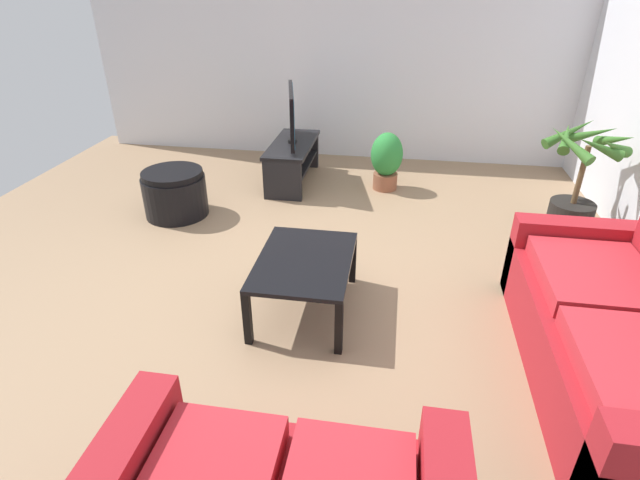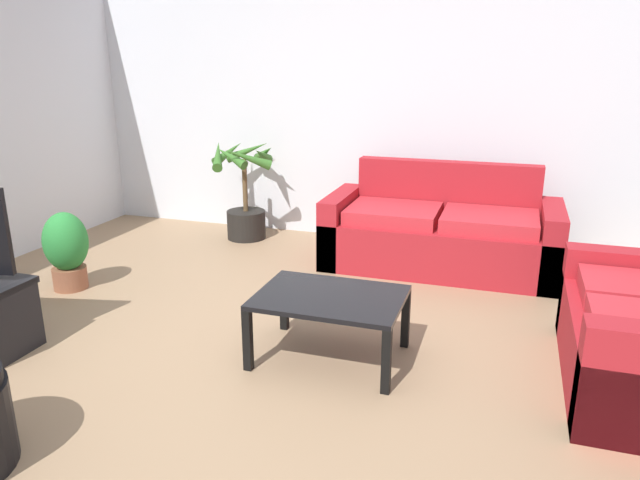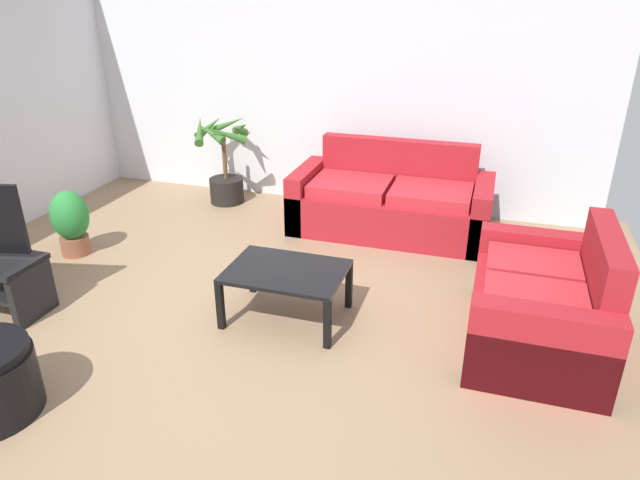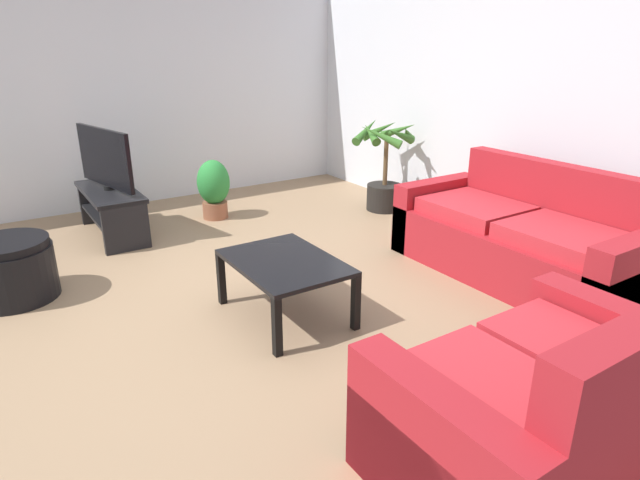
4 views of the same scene
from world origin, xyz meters
name	(u,v)px [view 3 (image 3 of 4)]	position (x,y,z in m)	size (l,w,h in m)	color
ground_plane	(218,331)	(0.00, 0.00, 0.00)	(6.60, 6.60, 0.00)	#937556
wall_back	(332,86)	(0.00, 3.00, 1.35)	(6.00, 0.06, 2.70)	silver
couch_main	(391,204)	(0.86, 2.28, 0.30)	(2.01, 0.90, 0.90)	maroon
couch_loveseat	(541,307)	(2.28, 0.58, 0.30)	(0.90, 1.40, 0.90)	maroon
coffee_table	(286,276)	(0.43, 0.35, 0.37)	(0.89, 0.64, 0.42)	black
potted_palm	(225,166)	(-1.17, 2.55, 0.44)	(0.74, 0.72, 1.02)	black
potted_plant_small	(71,221)	(-1.93, 0.81, 0.34)	(0.35, 0.35, 0.64)	brown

